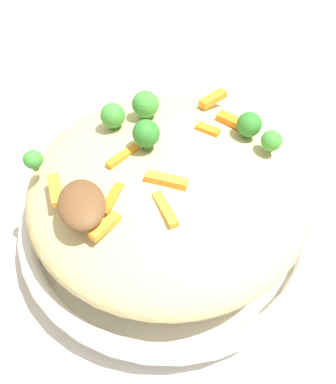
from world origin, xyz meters
The scene contains 19 objects.
ground_plane centered at (0.00, 0.00, 0.00)m, with size 2.40×2.40×0.00m, color beige.
serving_bowl centered at (0.00, 0.00, 0.02)m, with size 0.32×0.32×0.04m.
pasta_mound centered at (0.00, 0.00, 0.08)m, with size 0.29×0.29×0.09m, color #D1BA7A.
carrot_piece_0 centered at (0.08, -0.07, 0.12)m, with size 0.04×0.01×0.01m, color orange.
carrot_piece_1 centered at (-0.03, 0.01, 0.13)m, with size 0.04×0.01×0.01m, color orange.
carrot_piece_2 centered at (-0.06, 0.02, 0.12)m, with size 0.04×0.01×0.01m, color orange.
carrot_piece_3 centered at (0.04, -0.08, 0.12)m, with size 0.03×0.01×0.01m, color orange.
carrot_piece_4 centered at (0.01, 0.04, 0.12)m, with size 0.04×0.01×0.01m, color orange.
carrot_piece_5 centered at (-0.06, 0.07, 0.12)m, with size 0.03×0.01×0.01m, color orange.
carrot_piece_6 centered at (0.03, -0.05, 0.12)m, with size 0.02×0.01×0.01m, color orange.
carrot_piece_7 centered at (-0.03, 0.06, 0.12)m, with size 0.04×0.01×0.01m, color orange.
carrot_piece_8 centered at (-0.01, 0.11, 0.12)m, with size 0.04×0.01×0.01m, color orange.
broccoli_floret_0 centered at (0.02, 0.02, 0.14)m, with size 0.03×0.03×0.03m.
broccoli_floret_1 centered at (0.07, 0.01, 0.14)m, with size 0.03×0.03×0.03m.
broccoli_floret_2 centered at (0.06, 0.04, 0.13)m, with size 0.03×0.03×0.03m.
broccoli_floret_3 centered at (0.03, 0.12, 0.13)m, with size 0.02×0.02×0.02m.
broccoli_floret_4 centered at (0.02, -0.09, 0.13)m, with size 0.03×0.03×0.03m.
broccoli_floret_5 centered at (-0.01, -0.10, 0.13)m, with size 0.02×0.02×0.02m.
serving_spoon centered at (-0.04, 0.12, 0.14)m, with size 0.18×0.12×0.08m.
Camera 1 is at (-0.28, 0.08, 0.41)m, focal length 40.04 mm.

